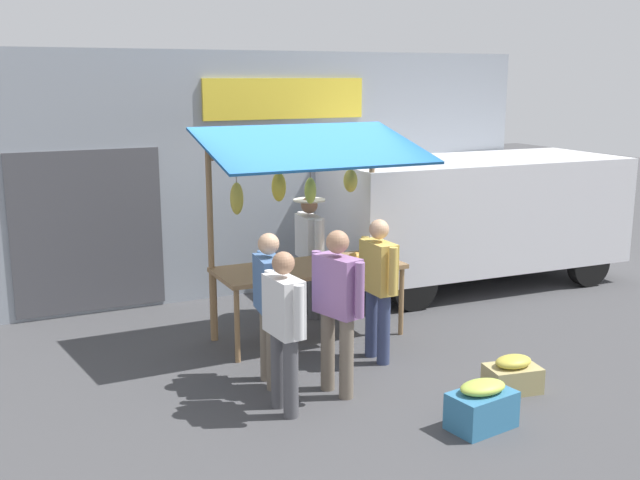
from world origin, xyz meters
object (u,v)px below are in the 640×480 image
Objects in this scene: vendor_with_sunhat at (309,247)px; shopper_in_striped_shirt at (337,301)px; shopper_with_ponytail at (284,322)px; parked_van at (465,210)px; produce_crate_side at (482,406)px; market_stall at (307,210)px; produce_crate_near at (513,375)px; shopper_in_grey_tee at (269,299)px; shopper_with_shopping_bag at (378,281)px.

vendor_with_sunhat is 0.96× the size of shopper_in_striped_shirt.
parked_van is at bearing -59.08° from shopper_with_ponytail.
shopper_with_ponytail reaches higher than produce_crate_side.
market_stall is 1.52× the size of shopper_in_striped_shirt.
produce_crate_near is 0.93m from produce_crate_side.
produce_crate_near is at bearing -112.67° from shopper_in_grey_tee.
shopper_with_shopping_bag reaches higher than produce_crate_near.
produce_crate_side is at bearing -161.80° from shopper_in_striped_shirt.
produce_crate_side is (-0.02, 3.57, -0.71)m from vendor_with_sunhat.
produce_crate_near is (-1.15, 2.34, -1.37)m from market_stall.
shopper_with_shopping_bag is 0.35× the size of parked_van.
shopper_with_ponytail is 0.66m from shopper_in_grey_tee.
vendor_with_sunhat reaches higher than shopper_with_ponytail.
market_stall is 2.19m from shopper_with_ponytail.
shopper_with_ponytail is 0.93× the size of shopper_in_striped_shirt.
produce_crate_side is at bearing 58.16° from parked_van.
shopper_with_ponytail is 2.39m from produce_crate_near.
shopper_with_ponytail is 2.42× the size of produce_crate_side.
vendor_with_sunhat is at bearing -33.73° from shopper_with_ponytail.
vendor_with_sunhat is 2.26m from shopper_in_grey_tee.
produce_crate_side is (2.70, 3.97, -0.92)m from parked_van.
produce_crate_side is at bearing 33.55° from produce_crate_near.
produce_crate_near is at bearing -108.09° from shopper_with_ponytail.
vendor_with_sunhat is 2.77× the size of produce_crate_near.
market_stall is 2.95m from produce_crate_near.
shopper_in_grey_tee is (0.50, -0.50, -0.05)m from shopper_in_striped_shirt.
parked_van is 4.89m from produce_crate_side.
shopper_with_shopping_bag is 1.70m from produce_crate_near.
produce_crate_side is at bearing -130.58° from shopper_with_ponytail.
shopper_in_striped_shirt is at bearing 126.38° from shopper_with_shopping_bag.
shopper_with_ponytail is 0.34× the size of parked_van.
market_stall is at bearing 19.19° from shopper_with_shopping_bag.
market_stall reaches higher than shopper_with_ponytail.
market_stall reaches higher than vendor_with_sunhat.
shopper_in_striped_shirt reaches higher than shopper_in_grey_tee.
shopper_in_striped_shirt is 1.05× the size of shopper_in_grey_tee.
market_stall reaches higher than shopper_in_grey_tee.
parked_van is 7.90× the size of produce_crate_near.
parked_van is at bearing -67.57° from shopper_in_striped_shirt.
shopper_in_striped_shirt is 4.47m from parked_van.
vendor_with_sunhat is at bearing -75.46° from produce_crate_near.
shopper_with_ponytail is 5.07m from parked_van.
shopper_in_striped_shirt reaches higher than produce_crate_side.
produce_crate_side is at bearing 97.53° from market_stall.
vendor_with_sunhat is at bearing -116.68° from market_stall.
shopper_with_shopping_bag is at bearing -59.34° from produce_crate_near.
shopper_in_grey_tee reaches higher than shopper_with_ponytail.
market_stall is 1.79m from shopper_in_striped_shirt.
shopper_with_shopping_bag reaches higher than produce_crate_side.
shopper_in_grey_tee is (1.31, 0.12, -0.01)m from shopper_with_shopping_bag.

